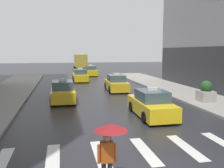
{
  "coord_description": "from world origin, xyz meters",
  "views": [
    {
      "loc": [
        -3.22,
        -5.75,
        3.96
      ],
      "look_at": [
        -0.29,
        8.0,
        2.05
      ],
      "focal_mm": 38.73,
      "sensor_mm": 36.0,
      "label": 1
    }
  ],
  "objects": [
    {
      "name": "taxi_third",
      "position": [
        2.22,
        17.78,
        0.72
      ],
      "size": [
        2.06,
        4.6,
        1.8
      ],
      "color": "gold",
      "rests_on": "ground"
    },
    {
      "name": "taxi_fifth",
      "position": [
        1.53,
        33.4,
        0.72
      ],
      "size": [
        1.97,
        4.56,
        1.8
      ],
      "color": "yellow",
      "rests_on": "ground"
    },
    {
      "name": "planter_mid_block",
      "position": [
        7.6,
        10.55,
        0.87
      ],
      "size": [
        1.1,
        1.1,
        1.6
      ],
      "color": "#A8A399",
      "rests_on": "curb_right"
    },
    {
      "name": "box_truck",
      "position": [
        0.71,
        43.99,
        1.85
      ],
      "size": [
        2.36,
        7.57,
        3.35
      ],
      "color": "#2D2D2D",
      "rests_on": "ground"
    },
    {
      "name": "crosswalk_markings",
      "position": [
        -0.0,
        3.0,
        0.0
      ],
      "size": [
        11.3,
        2.8,
        0.01
      ],
      "color": "silver",
      "rests_on": "ground"
    },
    {
      "name": "taxi_fourth",
      "position": [
        -0.72,
        26.31,
        0.72
      ],
      "size": [
        1.95,
        4.55,
        1.8
      ],
      "color": "yellow",
      "rests_on": "ground"
    },
    {
      "name": "taxi_lead",
      "position": [
        2.14,
        7.88,
        0.72
      ],
      "size": [
        1.98,
        4.56,
        1.8
      ],
      "color": "yellow",
      "rests_on": "ground"
    },
    {
      "name": "taxi_second",
      "position": [
        -3.11,
        13.72,
        0.72
      ],
      "size": [
        1.95,
        4.55,
        1.8
      ],
      "color": "gold",
      "rests_on": "ground"
    },
    {
      "name": "pedestrian_with_umbrella",
      "position": [
        -1.92,
        0.68,
        1.52
      ],
      "size": [
        0.96,
        0.96,
        1.94
      ],
      "color": "#333338",
      "rests_on": "ground"
    }
  ]
}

